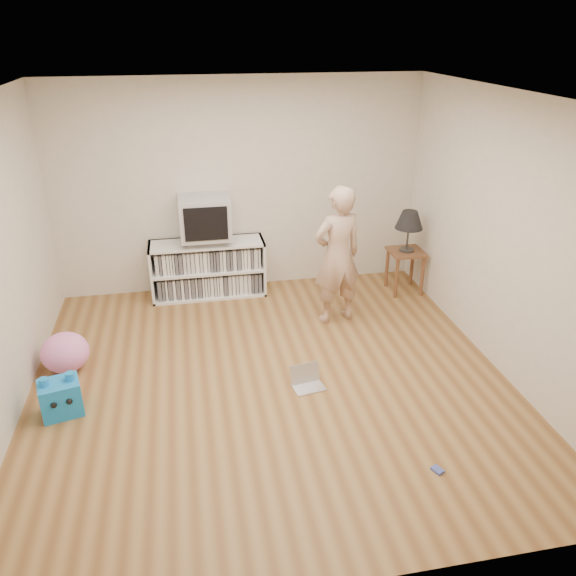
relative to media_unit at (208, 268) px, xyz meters
The scene contains 13 objects.
ground 2.12m from the media_unit, 77.35° to the right, with size 4.50×4.50×0.00m, color brown.
walls 2.29m from the media_unit, 77.35° to the right, with size 4.52×4.52×2.60m.
ceiling 3.07m from the media_unit, 77.35° to the right, with size 4.50×4.50×0.01m, color white.
media_unit is the anchor object (origin of this frame).
dvd_deck 0.39m from the media_unit, 90.00° to the right, with size 0.45×0.35×0.07m, color gray.
crt_tv 0.67m from the media_unit, 90.00° to the right, with size 0.60×0.53×0.50m.
side_table 2.48m from the media_unit, ahead, with size 0.42×0.42×0.55m.
table_lamp 2.55m from the media_unit, ahead, with size 0.34×0.34×0.52m.
person 1.75m from the media_unit, 34.78° to the right, with size 0.58×0.38×1.59m, color tan.
laptop 2.35m from the media_unit, 70.48° to the right, with size 0.33×0.28×0.20m.
playing_cards 3.82m from the media_unit, 66.44° to the right, with size 0.07×0.09×0.02m, color #4353B3.
plush_blue 2.62m from the media_unit, 122.90° to the right, with size 0.39×0.35×0.39m.
plush_pink 2.11m from the media_unit, 135.25° to the right, with size 0.46×0.46×0.39m, color #F07ECB.
Camera 1 is at (-0.69, -4.47, 3.11)m, focal length 35.00 mm.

